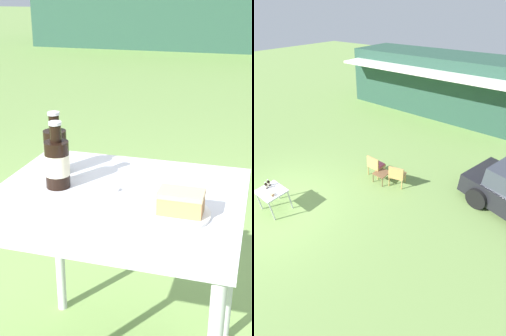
% 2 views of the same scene
% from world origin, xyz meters
% --- Properties ---
extents(patio_table, '(0.80, 0.68, 0.74)m').
position_xyz_m(patio_table, '(0.00, 0.00, 0.66)').
color(patio_table, silver).
rests_on(patio_table, ground_plane).
extents(cake_on_plate, '(0.23, 0.23, 0.08)m').
position_xyz_m(cake_on_plate, '(0.21, -0.09, 0.77)').
color(cake_on_plate, white).
rests_on(cake_on_plate, patio_table).
extents(cola_bottle_near, '(0.08, 0.08, 0.22)m').
position_xyz_m(cola_bottle_near, '(-0.20, 0.00, 0.83)').
color(cola_bottle_near, black).
rests_on(cola_bottle_near, patio_table).
extents(cola_bottle_far, '(0.08, 0.08, 0.22)m').
position_xyz_m(cola_bottle_far, '(-0.26, 0.11, 0.83)').
color(cola_bottle_far, black).
rests_on(cola_bottle_far, patio_table).
extents(fork, '(0.16, 0.05, 0.01)m').
position_xyz_m(fork, '(0.13, -0.09, 0.74)').
color(fork, silver).
rests_on(fork, patio_table).
extents(loose_bottle_cap, '(0.03, 0.03, 0.01)m').
position_xyz_m(loose_bottle_cap, '(-0.01, 0.02, 0.75)').
color(loose_bottle_cap, silver).
rests_on(loose_bottle_cap, patio_table).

